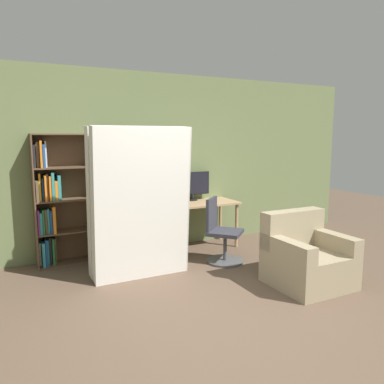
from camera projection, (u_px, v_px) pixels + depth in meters
name	position (u px, v px, depth m)	size (l,w,h in m)	color
ground_plane	(240.00, 329.00, 3.42)	(16.00, 16.00, 0.00)	brown
wall_back	(139.00, 163.00, 5.69)	(8.00, 0.06, 2.70)	#6B7A4C
desk	(202.00, 209.00, 5.90)	(1.11, 0.62, 0.73)	tan
monitor	(192.00, 184.00, 6.01)	(0.60, 0.16, 0.46)	black
office_chair	(221.00, 237.00, 5.22)	(0.62, 0.62, 0.90)	#4C4C51
bookshelf	(58.00, 202.00, 5.08)	(0.86, 0.32, 1.78)	brown
mattress_near	(142.00, 204.00, 4.54)	(1.19, 0.33, 1.87)	silver
mattress_far	(136.00, 201.00, 4.75)	(1.19, 0.29, 1.87)	silver
armchair	(306.00, 258.00, 4.44)	(0.85, 0.80, 0.85)	gray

